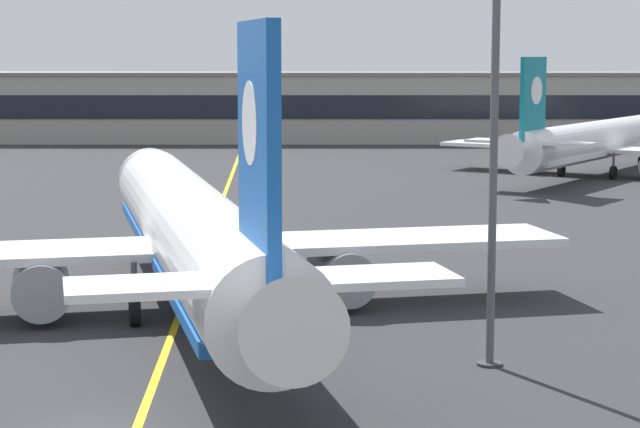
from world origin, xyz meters
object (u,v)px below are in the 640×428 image
(airliner_foreground, at_px, (197,233))
(airliner_background, at_px, (598,142))
(safety_cone_by_nose_gear, at_px, (228,243))
(apron_lamp_post, at_px, (497,154))

(airliner_foreground, relative_size, airliner_background, 1.25)
(airliner_background, height_order, safety_cone_by_nose_gear, airliner_background)
(airliner_foreground, distance_m, apron_lamp_post, 14.53)
(airliner_background, xyz_separation_m, apron_lamp_post, (-18.14, -64.43, 4.32))
(safety_cone_by_nose_gear, bearing_deg, apron_lamp_post, -66.25)
(apron_lamp_post, relative_size, safety_cone_by_nose_gear, 25.56)
(apron_lamp_post, distance_m, safety_cone_by_nose_gear, 28.68)
(safety_cone_by_nose_gear, bearing_deg, airliner_foreground, -89.73)
(airliner_background, distance_m, apron_lamp_post, 67.07)
(airliner_foreground, relative_size, safety_cone_by_nose_gear, 74.69)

